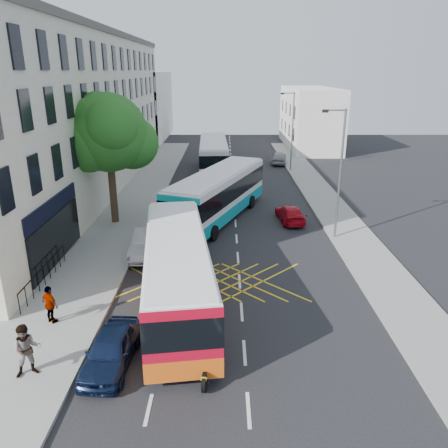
{
  "coord_description": "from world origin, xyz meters",
  "views": [
    {
      "loc": [
        -0.76,
        -14.16,
        10.25
      ],
      "look_at": [
        -0.8,
        8.62,
        2.2
      ],
      "focal_mm": 35.0,
      "sensor_mm": 36.0,
      "label": 1
    }
  ],
  "objects_px": {
    "lamp_far": "(292,127)",
    "pedestrian_far": "(50,305)",
    "distant_car_silver": "(279,158)",
    "parked_car_silver": "(149,241)",
    "parked_car_blue": "(111,350)",
    "street_tree": "(108,134)",
    "red_hatchback": "(290,214)",
    "motorbike": "(208,351)",
    "lamp_near": "(339,168)",
    "bus_near": "(177,271)",
    "bus_mid": "(218,194)",
    "distant_car_grey": "(219,148)",
    "pedestrian_near": "(27,350)",
    "bus_far": "(213,155)"
  },
  "relations": [
    {
      "from": "motorbike",
      "to": "distant_car_silver",
      "type": "distance_m",
      "value": 37.77
    },
    {
      "from": "lamp_near",
      "to": "bus_mid",
      "type": "bearing_deg",
      "value": 151.47
    },
    {
      "from": "red_hatchback",
      "to": "distant_car_silver",
      "type": "distance_m",
      "value": 20.45
    },
    {
      "from": "red_hatchback",
      "to": "pedestrian_near",
      "type": "height_order",
      "value": "pedestrian_near"
    },
    {
      "from": "distant_car_grey",
      "to": "distant_car_silver",
      "type": "height_order",
      "value": "distant_car_silver"
    },
    {
      "from": "parked_car_silver",
      "to": "pedestrian_far",
      "type": "distance_m",
      "value": 8.22
    },
    {
      "from": "bus_near",
      "to": "bus_mid",
      "type": "relative_size",
      "value": 0.95
    },
    {
      "from": "lamp_far",
      "to": "bus_near",
      "type": "xyz_separation_m",
      "value": [
        -9.1,
        -28.39,
        -2.89
      ]
    },
    {
      "from": "bus_mid",
      "to": "distant_car_grey",
      "type": "bearing_deg",
      "value": 112.4
    },
    {
      "from": "parked_car_silver",
      "to": "pedestrian_near",
      "type": "relative_size",
      "value": 2.39
    },
    {
      "from": "pedestrian_near",
      "to": "pedestrian_far",
      "type": "relative_size",
      "value": 1.17
    },
    {
      "from": "motorbike",
      "to": "distant_car_silver",
      "type": "xyz_separation_m",
      "value": [
        6.84,
        37.15,
        -0.28
      ]
    },
    {
      "from": "motorbike",
      "to": "distant_car_silver",
      "type": "height_order",
      "value": "motorbike"
    },
    {
      "from": "parked_car_silver",
      "to": "pedestrian_near",
      "type": "distance_m",
      "value": 11.32
    },
    {
      "from": "parked_car_silver",
      "to": "lamp_near",
      "type": "bearing_deg",
      "value": 12.49
    },
    {
      "from": "parked_car_blue",
      "to": "parked_car_silver",
      "type": "distance_m",
      "value": 10.36
    },
    {
      "from": "lamp_near",
      "to": "bus_near",
      "type": "bearing_deg",
      "value": -137.34
    },
    {
      "from": "distant_car_silver",
      "to": "parked_car_silver",
      "type": "bearing_deg",
      "value": 75.29
    },
    {
      "from": "distant_car_silver",
      "to": "lamp_far",
      "type": "bearing_deg",
      "value": 107.72
    },
    {
      "from": "lamp_far",
      "to": "parked_car_blue",
      "type": "height_order",
      "value": "lamp_far"
    },
    {
      "from": "parked_car_silver",
      "to": "distant_car_silver",
      "type": "height_order",
      "value": "parked_car_silver"
    },
    {
      "from": "bus_near",
      "to": "red_hatchback",
      "type": "distance_m",
      "value": 13.72
    },
    {
      "from": "lamp_far",
      "to": "pedestrian_far",
      "type": "distance_m",
      "value": 33.51
    },
    {
      "from": "lamp_near",
      "to": "distant_car_grey",
      "type": "relative_size",
      "value": 1.59
    },
    {
      "from": "lamp_near",
      "to": "bus_near",
      "type": "relative_size",
      "value": 0.67
    },
    {
      "from": "lamp_near",
      "to": "bus_far",
      "type": "height_order",
      "value": "lamp_near"
    },
    {
      "from": "street_tree",
      "to": "pedestrian_near",
      "type": "relative_size",
      "value": 4.46
    },
    {
      "from": "lamp_near",
      "to": "distant_car_silver",
      "type": "distance_m",
      "value": 24.17
    },
    {
      "from": "parked_car_blue",
      "to": "pedestrian_near",
      "type": "relative_size",
      "value": 1.96
    },
    {
      "from": "lamp_near",
      "to": "red_hatchback",
      "type": "relative_size",
      "value": 2.05
    },
    {
      "from": "lamp_near",
      "to": "parked_car_blue",
      "type": "bearing_deg",
      "value": -131.01
    },
    {
      "from": "bus_far",
      "to": "parked_car_silver",
      "type": "bearing_deg",
      "value": -100.57
    },
    {
      "from": "street_tree",
      "to": "red_hatchback",
      "type": "height_order",
      "value": "street_tree"
    },
    {
      "from": "parked_car_silver",
      "to": "distant_car_grey",
      "type": "distance_m",
      "value": 33.34
    },
    {
      "from": "bus_near",
      "to": "motorbike",
      "type": "height_order",
      "value": "bus_near"
    },
    {
      "from": "lamp_far",
      "to": "motorbike",
      "type": "relative_size",
      "value": 3.34
    },
    {
      "from": "bus_mid",
      "to": "street_tree",
      "type": "bearing_deg",
      "value": -149.65
    },
    {
      "from": "parked_car_silver",
      "to": "parked_car_blue",
      "type": "bearing_deg",
      "value": -87.78
    },
    {
      "from": "parked_car_blue",
      "to": "pedestrian_far",
      "type": "distance_m",
      "value": 4.15
    },
    {
      "from": "lamp_far",
      "to": "parked_car_silver",
      "type": "bearing_deg",
      "value": -116.96
    },
    {
      "from": "parked_car_silver",
      "to": "pedestrian_far",
      "type": "xyz_separation_m",
      "value": [
        -2.87,
        -7.69,
        0.22
      ]
    },
    {
      "from": "motorbike",
      "to": "parked_car_silver",
      "type": "bearing_deg",
      "value": 116.21
    },
    {
      "from": "distant_car_silver",
      "to": "pedestrian_far",
      "type": "bearing_deg",
      "value": 75.67
    },
    {
      "from": "bus_near",
      "to": "motorbike",
      "type": "relative_size",
      "value": 4.98
    },
    {
      "from": "bus_far",
      "to": "pedestrian_far",
      "type": "bearing_deg",
      "value": -103.81
    },
    {
      "from": "distant_car_grey",
      "to": "pedestrian_far",
      "type": "bearing_deg",
      "value": -98.98
    },
    {
      "from": "lamp_near",
      "to": "parked_car_silver",
      "type": "xyz_separation_m",
      "value": [
        -11.4,
        -2.41,
        -3.84
      ]
    },
    {
      "from": "bus_far",
      "to": "parked_car_silver",
      "type": "distance_m",
      "value": 22.1
    },
    {
      "from": "street_tree",
      "to": "distant_car_grey",
      "type": "bearing_deg",
      "value": 75.8
    },
    {
      "from": "distant_car_silver",
      "to": "bus_mid",
      "type": "bearing_deg",
      "value": 78.65
    }
  ]
}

